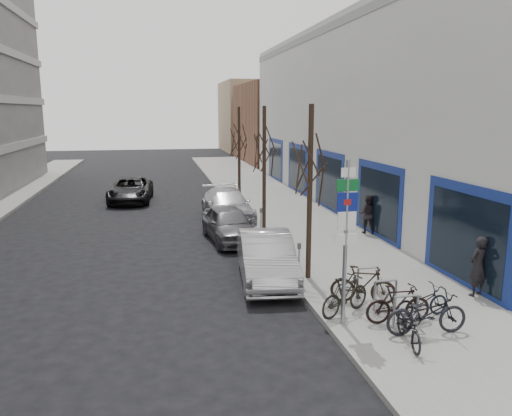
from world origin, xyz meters
name	(u,v)px	position (x,y,z in m)	size (l,w,h in m)	color
ground	(247,338)	(0.00, 0.00, 0.00)	(120.00, 120.00, 0.00)	black
sidewalk_east	(305,229)	(4.50, 10.00, 0.07)	(5.00, 70.00, 0.15)	slate
commercial_building	(480,116)	(17.00, 16.00, 5.00)	(20.00, 32.00, 10.00)	#B7B7B2
brick_building_far	(300,123)	(13.00, 40.00, 4.00)	(12.00, 14.00, 8.00)	brown
tan_building_far	(272,117)	(13.50, 55.00, 4.50)	(13.00, 12.00, 9.00)	#937A5B
highway_sign_pole	(346,233)	(2.40, -0.01, 2.46)	(0.55, 0.10, 4.20)	gray
bike_rack	(385,291)	(3.80, 0.60, 0.66)	(0.66, 2.26, 0.83)	gray
tree_near	(311,151)	(2.60, 3.50, 4.10)	(1.80, 1.80, 5.50)	black
tree_mid	(264,139)	(2.60, 10.00, 4.10)	(1.80, 1.80, 5.50)	black
tree_far	(239,133)	(2.60, 16.50, 4.10)	(1.80, 1.80, 5.50)	black
meter_front	(299,259)	(2.15, 3.00, 0.92)	(0.10, 0.08, 1.27)	gray
meter_mid	(261,220)	(2.15, 8.50, 0.92)	(0.10, 0.08, 1.27)	gray
meter_back	(239,198)	(2.15, 14.00, 0.92)	(0.10, 0.08, 1.27)	gray
bike_near_left	(409,324)	(3.46, -1.31, 0.62)	(0.47, 1.55, 0.95)	black
bike_near_right	(398,303)	(3.74, -0.23, 0.66)	(0.50, 1.68, 1.02)	black
bike_mid_curb	(422,299)	(4.49, -0.02, 0.63)	(0.48, 1.58, 0.96)	black
bike_mid_inner	(345,295)	(2.66, 0.54, 0.68)	(0.52, 1.74, 1.06)	black
bike_far_curb	(427,310)	(4.10, -0.93, 0.75)	(0.60, 1.98, 1.21)	black
bike_far_inner	(363,284)	(3.41, 1.14, 0.69)	(0.53, 1.77, 1.08)	black
parked_car_front	(266,257)	(1.34, 3.91, 0.76)	(1.61, 4.61, 1.52)	#B0AFB5
parked_car_mid	(229,224)	(0.90, 8.96, 0.72)	(1.70, 4.22, 1.44)	#545459
parked_car_back	(227,205)	(1.40, 12.97, 0.75)	(2.09, 5.15, 1.49)	#ADAEB2
lane_car	(131,190)	(-3.47, 19.12, 0.71)	(2.34, 5.08, 1.41)	black
pedestrian_near	(478,266)	(6.80, 1.06, 1.01)	(0.63, 0.41, 1.72)	black
pedestrian_far	(368,214)	(6.80, 8.56, 0.98)	(0.61, 0.41, 1.66)	black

